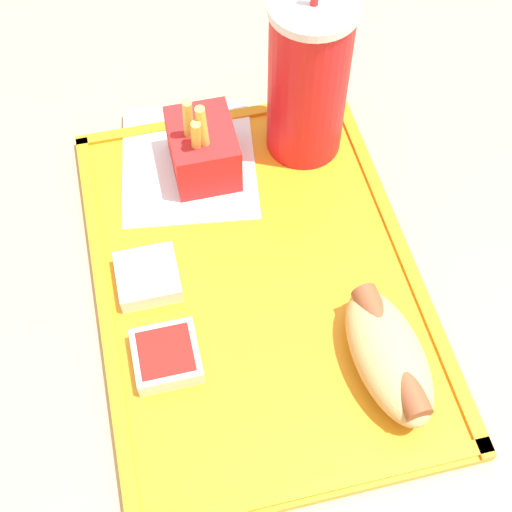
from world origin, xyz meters
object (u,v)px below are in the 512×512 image
object	(u,v)px
soda_cup	(308,80)
hot_dog_far	(389,355)
sauce_cup_mayo	(148,276)
fries_carton	(203,149)
sauce_cup_ketchup	(166,356)

from	to	relation	value
soda_cup	hot_dog_far	size ratio (longest dim) A/B	1.57
soda_cup	sauce_cup_mayo	distance (m)	0.23
hot_dog_far	fries_carton	world-z (taller)	fries_carton
soda_cup	hot_dog_far	distance (m)	0.26
fries_carton	sauce_cup_ketchup	bearing A→B (deg)	-19.52
soda_cup	sauce_cup_mayo	bearing A→B (deg)	-54.02
fries_carton	sauce_cup_mayo	bearing A→B (deg)	-32.06
hot_dog_far	fries_carton	size ratio (longest dim) A/B	1.25
soda_cup	sauce_cup_ketchup	world-z (taller)	soda_cup
hot_dog_far	fries_carton	distance (m)	0.27
fries_carton	soda_cup	bearing A→B (deg)	96.73
soda_cup	fries_carton	xyz separation A→B (m)	(0.01, -0.11, -0.05)
hot_dog_far	fries_carton	bearing A→B (deg)	-156.78
fries_carton	sauce_cup_ketchup	world-z (taller)	fries_carton
soda_cup	sauce_cup_mayo	size ratio (longest dim) A/B	3.75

